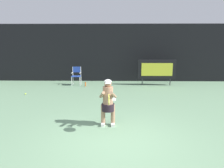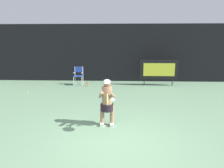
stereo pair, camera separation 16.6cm
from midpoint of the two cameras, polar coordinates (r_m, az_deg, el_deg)
The scene contains 8 objects.
ground at distance 5.27m, azimuth 0.19°, elevation -17.09°, with size 18.00×22.00×0.03m.
backdrop_screen at distance 13.33m, azimuth 0.81°, elevation 8.56°, with size 18.00×0.12×3.66m.
scoreboard at distance 12.29m, azimuth 11.93°, elevation 4.00°, with size 2.20×0.21×1.50m.
umpire_chair at distance 12.35m, azimuth -10.24°, elevation 2.57°, with size 0.52×0.44×1.08m.
water_bottle at distance 11.97m, azimuth -7.80°, elevation -0.06°, with size 0.07×0.07×0.27m.
tennis_player at distance 6.21m, azimuth -1.90°, elevation -4.77°, with size 0.54×0.61×1.43m.
tennis_racket at distance 5.61m, azimuth -1.70°, elevation -4.30°, with size 0.03×0.60×0.31m.
tennis_ball_loose at distance 10.93m, azimuth -23.33°, elevation -2.51°, with size 0.07×0.07×0.07m.
Camera 1 is at (-0.01, -4.81, 2.52)m, focal length 32.89 mm.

